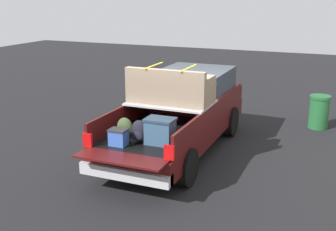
{
  "coord_description": "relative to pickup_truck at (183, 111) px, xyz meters",
  "views": [
    {
      "loc": [
        -9.32,
        -3.69,
        3.84
      ],
      "look_at": [
        -0.6,
        0.0,
        1.1
      ],
      "focal_mm": 45.36,
      "sensor_mm": 36.0,
      "label": 1
    }
  ],
  "objects": [
    {
      "name": "ground_plane",
      "position": [
        -0.36,
        0.0,
        -0.97
      ],
      "size": [
        40.0,
        40.0,
        0.0
      ],
      "primitive_type": "plane",
      "color": "black"
    },
    {
      "name": "pickup_truck",
      "position": [
        0.0,
        0.0,
        0.0
      ],
      "size": [
        6.05,
        2.06,
        2.23
      ],
      "color": "#470F0F",
      "rests_on": "ground_plane"
    },
    {
      "name": "trash_can",
      "position": [
        3.05,
        -3.11,
        -0.47
      ],
      "size": [
        0.6,
        0.6,
        0.98
      ],
      "color": "#1E592D",
      "rests_on": "ground_plane"
    }
  ]
}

